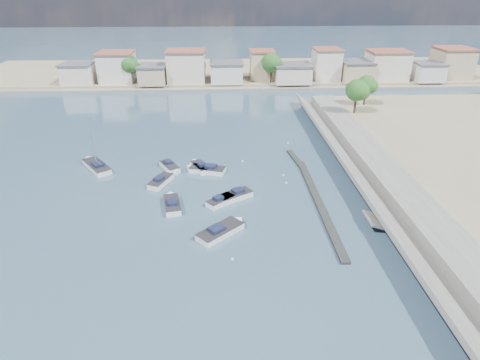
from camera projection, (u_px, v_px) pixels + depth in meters
The scene contains 17 objects.
ground at pixel (250, 129), 79.73m from camera, with size 400.00×400.00×0.00m, color #2B4356.
seawall_walkway at pixel (395, 185), 55.97m from camera, with size 5.00×90.00×1.80m, color slate.
breakwater at pixel (313, 192), 55.52m from camera, with size 2.00×31.02×0.35m.
far_shore_land at pixel (239, 72), 125.91m from camera, with size 160.00×40.00×1.40m, color gray.
far_shore_quay at pixel (242, 89), 107.27m from camera, with size 160.00×2.50×0.80m, color slate.
far_town at pixel (280, 67), 110.99m from camera, with size 113.01×12.80×8.35m.
shore_trees at pixel (275, 69), 102.45m from camera, with size 74.56×38.32×7.92m.
motorboat_a at pixel (172, 204), 52.17m from camera, with size 2.79×5.47×1.48m.
motorboat_b at pixel (222, 201), 52.94m from camera, with size 4.04×3.89×1.48m.
motorboat_c at pixel (206, 170), 61.65m from camera, with size 6.10×3.53×1.48m.
motorboat_d at pixel (233, 197), 53.98m from camera, with size 5.15×4.24×1.48m.
motorboat_e at pixel (162, 181), 58.25m from camera, with size 3.52×5.21×1.48m.
motorboat_f at pixel (200, 167), 62.61m from camera, with size 3.57×4.76×1.48m.
motorboat_g at pixel (170, 167), 62.43m from camera, with size 3.69×4.73×1.48m.
motorboat_h at pixel (222, 231), 46.60m from camera, with size 5.76×5.55×1.48m.
sailboat at pixel (96, 166), 62.87m from camera, with size 5.76×6.78×9.00m.
mooring_buoys at pixel (284, 184), 58.02m from camera, with size 18.11×33.80×0.34m.
Camera 1 is at (-5.56, -35.73, 26.44)m, focal length 30.00 mm.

